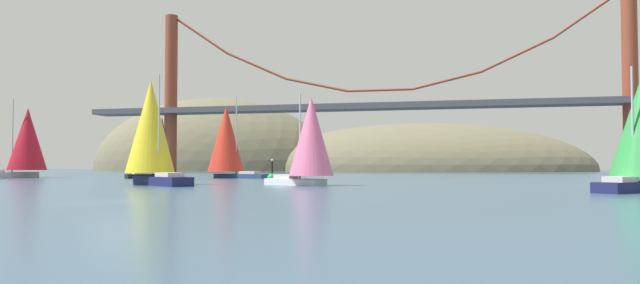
% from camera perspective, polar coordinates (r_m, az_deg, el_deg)
% --- Properties ---
extents(ground_plane, '(360.00, 360.00, 0.00)m').
position_cam_1_polar(ground_plane, '(30.86, -19.29, -5.43)').
color(ground_plane, '#385670').
extents(headland_left, '(72.82, 44.00, 42.15)m').
position_cam_1_polar(headland_left, '(176.14, -10.39, -2.71)').
color(headland_left, '#6B664C').
rests_on(headland_left, ground_plane).
extents(headland_center, '(89.41, 44.00, 25.69)m').
position_cam_1_polar(headland_center, '(161.30, 9.49, -2.77)').
color(headland_center, '#6B664C').
rests_on(headland_center, ground_plane).
extents(suspension_bridge, '(130.08, 6.00, 35.51)m').
position_cam_1_polar(suspension_bridge, '(122.76, 5.75, 4.16)').
color(suspension_bridge, brown).
rests_on(suspension_bridge, ground_plane).
extents(sailboat_scarlet_sail, '(9.10, 5.83, 10.80)m').
position_cam_1_polar(sailboat_scarlet_sail, '(79.83, -8.94, 0.19)').
color(sailboat_scarlet_sail, navy).
rests_on(sailboat_scarlet_sail, ground_plane).
extents(sailboat_yellow_sail, '(8.71, 7.52, 9.70)m').
position_cam_1_polar(sailboat_yellow_sail, '(55.13, -15.87, 1.11)').
color(sailboat_yellow_sail, '#191E4C').
rests_on(sailboat_yellow_sail, ground_plane).
extents(sailboat_navy_sail, '(5.93, 6.11, 8.14)m').
position_cam_1_polar(sailboat_navy_sail, '(80.86, -15.04, -0.45)').
color(sailboat_navy_sail, black).
rests_on(sailboat_navy_sail, ground_plane).
extents(sailboat_pink_spinnaker, '(7.23, 5.37, 7.99)m').
position_cam_1_polar(sailboat_pink_spinnaker, '(51.07, -0.96, 0.32)').
color(sailboat_pink_spinnaker, white).
rests_on(sailboat_pink_spinnaker, ground_plane).
extents(sailboat_crimson_sail, '(9.59, 8.43, 10.61)m').
position_cam_1_polar(sailboat_crimson_sail, '(89.08, -26.40, 0.05)').
color(sailboat_crimson_sail, '#B7B2A8').
rests_on(sailboat_crimson_sail, ground_plane).
extents(channel_buoy, '(1.10, 1.10, 2.64)m').
position_cam_1_polar(channel_buoy, '(63.52, -4.62, -3.46)').
color(channel_buoy, green).
rests_on(channel_buoy, ground_plane).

